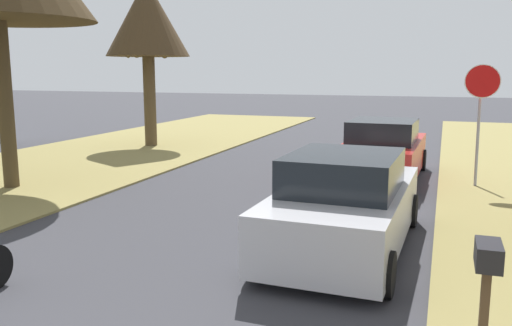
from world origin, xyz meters
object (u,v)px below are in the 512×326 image
Objects in this scene: stop_sign_far at (481,99)px; street_tree_left_mid_b at (147,20)px; parked_sedan_silver at (345,205)px; parked_sedan_red at (383,152)px; curbside_mailbox at (487,271)px.

street_tree_left_mid_b is at bearing 162.04° from stop_sign_far.
street_tree_left_mid_b is at bearing 133.95° from parked_sedan_silver.
parked_sedan_red is (-0.05, 5.91, 0.00)m from parked_sedan_silver.
stop_sign_far is 0.66× the size of parked_sedan_red.
curbside_mailbox is (1.84, -3.24, 0.33)m from parked_sedan_silver.
parked_sedan_red is (8.86, -3.34, -3.88)m from street_tree_left_mid_b.
stop_sign_far reaches higher than parked_sedan_red.
stop_sign_far is 0.49× the size of street_tree_left_mid_b.
street_tree_left_mid_b is 10.23m from parked_sedan_red.
stop_sign_far reaches higher than parked_sedan_silver.
stop_sign_far reaches higher than curbside_mailbox.
parked_sedan_silver is (-2.20, -5.64, -1.44)m from stop_sign_far.
curbside_mailbox is (-0.36, -8.88, -1.10)m from stop_sign_far.
parked_sedan_silver is at bearing -89.47° from parked_sedan_red.
street_tree_left_mid_b reaches higher than curbside_mailbox.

